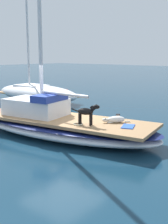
% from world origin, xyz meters
% --- Properties ---
extents(ground_plane, '(120.00, 120.00, 0.00)m').
position_xyz_m(ground_plane, '(0.00, 0.00, 0.00)').
color(ground_plane, '#143347').
extents(sailboat_main, '(3.72, 7.56, 0.66)m').
position_xyz_m(sailboat_main, '(0.00, 0.00, 0.34)').
color(sailboat_main, white).
rests_on(sailboat_main, ground).
extents(mast_main, '(0.14, 2.27, 7.71)m').
position_xyz_m(mast_main, '(-0.15, 0.75, 4.14)').
color(mast_main, silver).
rests_on(mast_main, sailboat_main).
extents(cabin_house, '(1.76, 2.43, 0.84)m').
position_xyz_m(cabin_house, '(-0.21, 1.10, 1.01)').
color(cabin_house, silver).
rests_on(cabin_house, sailboat_main).
extents(dog_black, '(0.45, 0.89, 0.70)m').
position_xyz_m(dog_black, '(-0.25, -1.32, 1.08)').
color(dog_black, black).
rests_on(dog_black, sailboat_main).
extents(dog_white, '(0.75, 0.71, 0.22)m').
position_xyz_m(dog_white, '(0.62, -1.82, 0.77)').
color(dog_white, silver).
rests_on(dog_white, sailboat_main).
extents(deck_winch, '(0.16, 0.16, 0.21)m').
position_xyz_m(deck_winch, '(1.02, -1.67, 0.76)').
color(deck_winch, '#B7B7BC').
rests_on(deck_winch, sailboat_main).
extents(coiled_rope, '(0.32, 0.32, 0.04)m').
position_xyz_m(coiled_rope, '(-0.38, -1.08, 0.68)').
color(coiled_rope, beige).
rests_on(coiled_rope, sailboat_main).
extents(deck_towel, '(0.65, 0.54, 0.03)m').
position_xyz_m(deck_towel, '(0.42, -2.45, 0.68)').
color(deck_towel, blue).
rests_on(deck_towel, sailboat_main).
extents(moored_boat_starboard_side, '(2.69, 6.32, 8.21)m').
position_xyz_m(moored_boat_starboard_side, '(4.46, 6.59, 0.56)').
color(moored_boat_starboard_side, white).
rests_on(moored_boat_starboard_side, ground).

